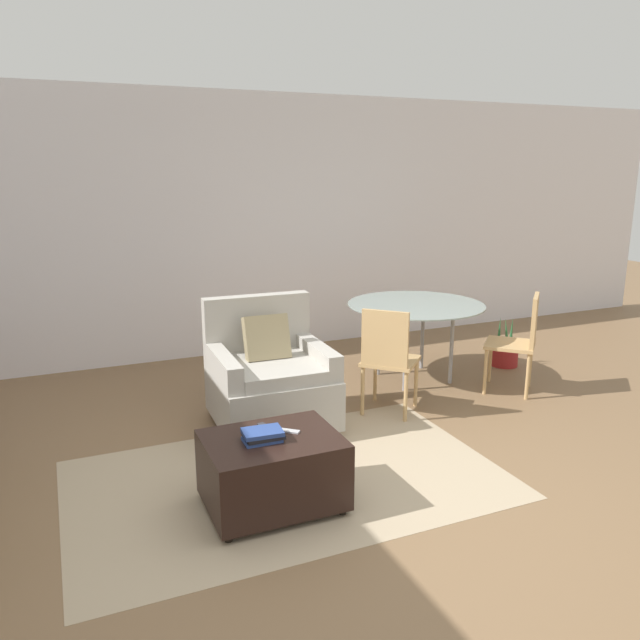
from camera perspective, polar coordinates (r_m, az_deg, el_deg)
The scene contains 12 objects.
ground_plane at distance 3.83m, azimuth 5.98°, elevation -17.53°, with size 20.00×20.00×0.00m, color brown.
wall_back at distance 6.70m, azimuth -9.25°, elevation 8.38°, with size 12.00×0.06×2.75m.
area_rug at distance 4.21m, azimuth -2.95°, elevation -14.34°, with size 2.77×1.73×0.01m.
armchair at distance 4.92m, azimuth -4.62°, elevation -5.43°, with size 0.90×0.89×0.98m.
ottoman at distance 3.82m, azimuth -4.36°, elevation -13.45°, with size 0.79×0.60×0.44m.
book_stack at distance 3.68m, azimuth -5.26°, elevation -10.44°, with size 0.24×0.18×0.07m.
tv_remote_primary at distance 3.85m, azimuth -4.88°, elevation -9.78°, with size 0.08×0.17×0.01m.
tv_remote_secondary at distance 3.80m, azimuth -2.89°, elevation -10.09°, with size 0.13×0.12×0.01m.
dining_table at distance 5.93m, azimuth 8.74°, elevation 0.86°, with size 1.28×1.28×0.74m.
dining_chair_near_left at distance 5.07m, azimuth 6.22°, elevation -3.13°, with size 0.59×0.59×0.90m.
dining_chair_near_right at distance 5.84m, azimuth 17.90°, elevation -1.45°, with size 0.59×0.59×0.90m.
potted_plant_small at distance 6.68m, azimuth 16.51°, elevation -2.93°, with size 0.27×0.27×0.52m.
Camera 1 is at (-1.64, -2.83, 1.99)m, focal length 35.00 mm.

